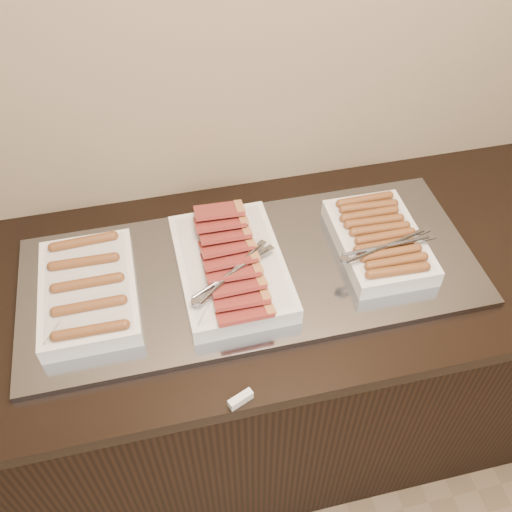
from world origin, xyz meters
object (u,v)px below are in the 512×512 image
at_px(dish_right, 379,240).
at_px(dish_left, 89,290).
at_px(warming_tray, 251,272).
at_px(dish_center, 231,266).
at_px(counter, 245,366).

bearing_deg(dish_right, dish_left, -179.81).
distance_m(warming_tray, dish_left, 0.42).
bearing_deg(warming_tray, dish_left, -180.00).
relative_size(warming_tray, dish_center, 2.84).
xyz_separation_m(counter, warming_tray, (0.02, 0.00, 0.46)).
relative_size(dish_center, dish_right, 1.27).
distance_m(dish_left, dish_right, 0.77).
distance_m(dish_center, dish_right, 0.41).
xyz_separation_m(counter, dish_left, (-0.39, -0.00, 0.50)).
bearing_deg(warming_tray, dish_right, -0.71).
height_order(counter, dish_right, dish_right).
height_order(counter, dish_center, dish_center).
distance_m(counter, dish_right, 0.63).
relative_size(counter, dish_center, 4.87).
relative_size(dish_left, dish_right, 1.06).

